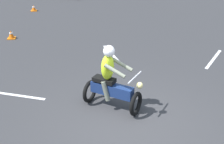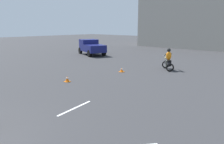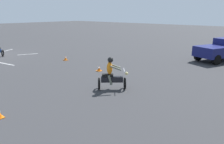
{
  "view_description": "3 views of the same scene",
  "coord_description": "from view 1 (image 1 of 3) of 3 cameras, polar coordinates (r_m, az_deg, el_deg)",
  "views": [
    {
      "loc": [
        -1.25,
        -5.91,
        4.2
      ],
      "look_at": [
        -0.22,
        0.74,
        1.0
      ],
      "focal_mm": 50.0,
      "sensor_mm": 36.0,
      "label": 1
    },
    {
      "loc": [
        7.18,
        -1.01,
        3.31
      ],
      "look_at": [
        -0.49,
        7.36,
        0.9
      ],
      "focal_mm": 35.0,
      "sensor_mm": 36.0,
      "label": 2
    },
    {
      "loc": [
        7.08,
        20.92,
        3.77
      ],
      "look_at": [
        -0.76,
        13.98,
        0.9
      ],
      "focal_mm": 35.0,
      "sensor_mm": 36.0,
      "label": 3
    }
  ],
  "objects": [
    {
      "name": "ground_plane",
      "position": [
        7.36,
        2.61,
        -9.41
      ],
      "size": [
        120.0,
        120.0,
        0.0
      ],
      "primitive_type": "plane",
      "color": "#333335"
    },
    {
      "name": "traffic_cone_near_right",
      "position": [
        13.3,
        -17.96,
        6.5
      ],
      "size": [
        0.32,
        0.32,
        0.34
      ],
      "color": "orange",
      "rests_on": "ground"
    },
    {
      "name": "lane_stripe_ne",
      "position": [
        11.29,
        18.09,
        2.3
      ],
      "size": [
        1.27,
        1.52,
        0.01
      ],
      "primitive_type": "cube",
      "rotation": [
        0.0,
        0.0,
        2.45
      ],
      "color": "silver",
      "rests_on": "ground"
    },
    {
      "name": "traffic_cone_far_center",
      "position": [
        17.45,
        -14.14,
        11.25
      ],
      "size": [
        0.32,
        0.32,
        0.31
      ],
      "color": "orange",
      "rests_on": "ground"
    },
    {
      "name": "motorcycle_rider_foreground",
      "position": [
        7.59,
        -0.23,
        -1.82
      ],
      "size": [
        1.48,
        1.32,
        1.66
      ],
      "rotation": [
        0.0,
        0.0,
        4.07
      ],
      "color": "black",
      "rests_on": "ground"
    },
    {
      "name": "lane_stripe_nw",
      "position": [
        8.88,
        -17.3,
        -4.03
      ],
      "size": [
        1.67,
        0.81,
        0.01
      ],
      "primitive_type": "cube",
      "rotation": [
        0.0,
        0.0,
        4.3
      ],
      "color": "silver",
      "rests_on": "ground"
    },
    {
      "name": "lane_stripe_n",
      "position": [
        11.06,
        0.14,
        3.13
      ],
      "size": [
        0.45,
        1.96,
        0.01
      ],
      "primitive_type": "cube",
      "rotation": [
        0.0,
        0.0,
        3.32
      ],
      "color": "silver",
      "rests_on": "ground"
    }
  ]
}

